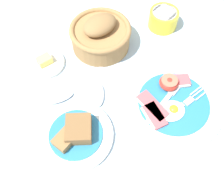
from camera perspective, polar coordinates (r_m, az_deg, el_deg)
name	(u,v)px	position (r m, az deg, el deg)	size (l,w,h in m)	color
ground_plane	(156,118)	(0.69, 9.66, -6.04)	(3.00, 3.00, 0.00)	#A3BCD1
breakfast_plate	(172,102)	(0.71, 12.92, -2.76)	(0.26, 0.26, 0.04)	silver
bread_plate	(76,134)	(0.66, -7.86, -9.62)	(0.18, 0.18, 0.05)	silver
sugar_cup	(163,18)	(0.87, 11.10, 14.94)	(0.09, 0.09, 0.06)	yellow
bread_basket	(100,35)	(0.79, -2.53, 11.85)	(0.18, 0.18, 0.11)	olive
butter_dish	(45,63)	(0.79, -14.29, 5.60)	(0.11, 0.11, 0.03)	silver
teaspoon_by_saucer	(100,87)	(0.72, -2.68, 0.57)	(0.10, 0.18, 0.01)	silver
teaspoon_near_cup	(70,94)	(0.72, -9.07, -1.00)	(0.19, 0.03, 0.01)	silver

